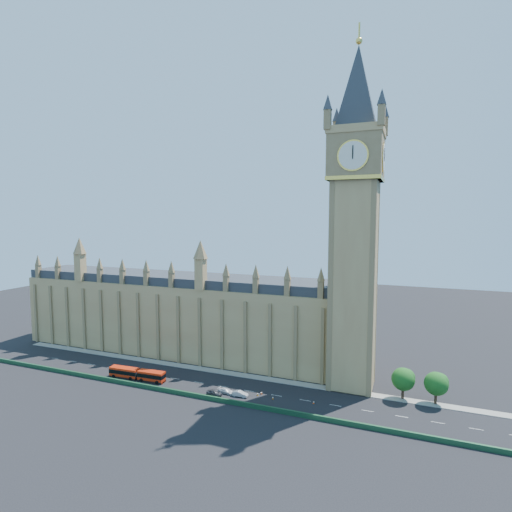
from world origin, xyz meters
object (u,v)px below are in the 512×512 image
(car_silver, at_px, (240,394))
(red_bus, at_px, (137,374))
(car_grey, at_px, (214,393))
(car_white, at_px, (226,391))

(car_silver, bearing_deg, red_bus, 89.96)
(red_bus, distance_m, car_grey, 26.57)
(red_bus, relative_size, car_silver, 4.14)
(car_white, bearing_deg, car_silver, -88.57)
(car_grey, relative_size, car_silver, 1.00)
(car_white, bearing_deg, car_grey, 138.78)
(car_silver, distance_m, car_white, 4.35)
(car_grey, bearing_deg, car_white, -43.14)
(car_grey, relative_size, car_white, 0.96)
(car_grey, height_order, car_silver, car_grey)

